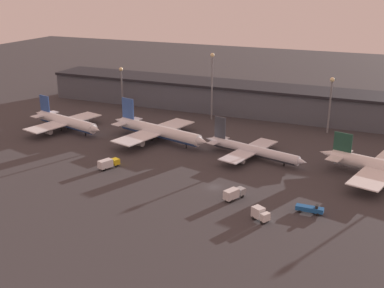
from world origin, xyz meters
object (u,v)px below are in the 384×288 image
(service_vehicle_0, at_px, (234,193))
(service_vehicle_1, at_px, (310,209))
(service_vehicle_2, at_px, (108,163))
(airplane_0, at_px, (66,122))
(airplane_2, at_px, (252,150))
(service_vehicle_3, at_px, (260,214))
(airplane_1, at_px, (158,131))

(service_vehicle_0, height_order, service_vehicle_1, service_vehicle_0)
(service_vehicle_1, height_order, service_vehicle_2, service_vehicle_2)
(airplane_0, xyz_separation_m, service_vehicle_1, (104.68, -34.87, -2.40))
(airplane_2, relative_size, service_vehicle_2, 5.12)
(airplane_0, distance_m, service_vehicle_3, 103.38)
(airplane_0, height_order, service_vehicle_1, airplane_0)
(airplane_2, bearing_deg, service_vehicle_0, -67.58)
(service_vehicle_1, distance_m, service_vehicle_2, 66.73)
(service_vehicle_2, bearing_deg, airplane_0, 74.96)
(service_vehicle_0, xyz_separation_m, service_vehicle_2, (-45.20, 6.06, -0.04))
(service_vehicle_0, height_order, service_vehicle_3, service_vehicle_3)
(service_vehicle_0, bearing_deg, service_vehicle_3, -108.00)
(service_vehicle_3, bearing_deg, service_vehicle_0, 167.76)
(airplane_0, height_order, service_vehicle_2, airplane_0)
(service_vehicle_2, bearing_deg, service_vehicle_0, -75.84)
(airplane_1, bearing_deg, service_vehicle_1, -15.85)
(service_vehicle_1, bearing_deg, airplane_1, 148.93)
(airplane_2, distance_m, service_vehicle_3, 45.38)
(airplane_0, xyz_separation_m, service_vehicle_2, (38.25, -28.65, -1.89))
(airplane_1, relative_size, service_vehicle_1, 6.37)
(service_vehicle_3, bearing_deg, airplane_0, -175.23)
(service_vehicle_2, bearing_deg, service_vehicle_1, -73.56)
(service_vehicle_1, bearing_deg, airplane_2, 126.74)
(airplane_0, relative_size, service_vehicle_3, 7.62)
(airplane_1, height_order, service_vehicle_0, airplane_1)
(airplane_1, relative_size, service_vehicle_2, 6.00)
(airplane_0, bearing_deg, service_vehicle_1, -3.77)
(service_vehicle_0, relative_size, service_vehicle_3, 1.41)
(airplane_1, relative_size, service_vehicle_0, 6.22)
(airplane_0, bearing_deg, airplane_2, 13.96)
(airplane_2, height_order, service_vehicle_0, airplane_2)
(airplane_0, xyz_separation_m, service_vehicle_0, (83.45, -34.70, -1.85))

